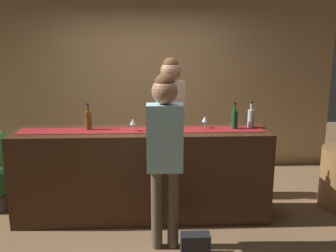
% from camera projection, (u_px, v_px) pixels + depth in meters
% --- Properties ---
extents(ground_plane, '(10.00, 10.00, 0.00)m').
position_uv_depth(ground_plane, '(143.00, 216.00, 4.44)').
color(ground_plane, brown).
extents(back_wall, '(6.00, 0.12, 2.90)m').
position_uv_depth(back_wall, '(144.00, 77.00, 5.97)').
color(back_wall, tan).
rests_on(back_wall, ground).
extents(bar_counter, '(2.87, 0.60, 1.04)m').
position_uv_depth(bar_counter, '(142.00, 174.00, 4.33)').
color(bar_counter, '#3D2314').
rests_on(bar_counter, ground).
extents(counter_runner_cloth, '(2.72, 0.28, 0.01)m').
position_uv_depth(counter_runner_cloth, '(142.00, 130.00, 4.21)').
color(counter_runner_cloth, maroon).
rests_on(counter_runner_cloth, bar_counter).
extents(wine_bottle_amber, '(0.07, 0.07, 0.30)m').
position_uv_depth(wine_bottle_amber, '(88.00, 120.00, 4.22)').
color(wine_bottle_amber, brown).
rests_on(wine_bottle_amber, bar_counter).
extents(wine_bottle_clear, '(0.07, 0.07, 0.30)m').
position_uv_depth(wine_bottle_clear, '(251.00, 118.00, 4.33)').
color(wine_bottle_clear, '#B2C6C1').
rests_on(wine_bottle_clear, bar_counter).
extents(wine_bottle_green, '(0.07, 0.07, 0.30)m').
position_uv_depth(wine_bottle_green, '(235.00, 119.00, 4.27)').
color(wine_bottle_green, '#194723').
rests_on(wine_bottle_green, bar_counter).
extents(wine_glass_near_customer, '(0.07, 0.07, 0.14)m').
position_uv_depth(wine_glass_near_customer, '(205.00, 119.00, 4.29)').
color(wine_glass_near_customer, silver).
rests_on(wine_glass_near_customer, bar_counter).
extents(wine_glass_mid_counter, '(0.07, 0.07, 0.14)m').
position_uv_depth(wine_glass_mid_counter, '(133.00, 122.00, 4.15)').
color(wine_glass_mid_counter, silver).
rests_on(wine_glass_mid_counter, bar_counter).
extents(bartender, '(0.36, 0.25, 1.82)m').
position_uv_depth(bartender, '(171.00, 111.00, 4.77)').
color(bartender, '#26262B').
rests_on(bartender, ground).
extents(customer_sipping, '(0.34, 0.24, 1.73)m').
position_uv_depth(customer_sipping, '(165.00, 143.00, 3.54)').
color(customer_sipping, brown).
rests_on(customer_sipping, ground).
extents(handbag, '(0.28, 0.14, 0.22)m').
position_uv_depth(handbag, '(195.00, 245.00, 3.61)').
color(handbag, black).
rests_on(handbag, ground).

